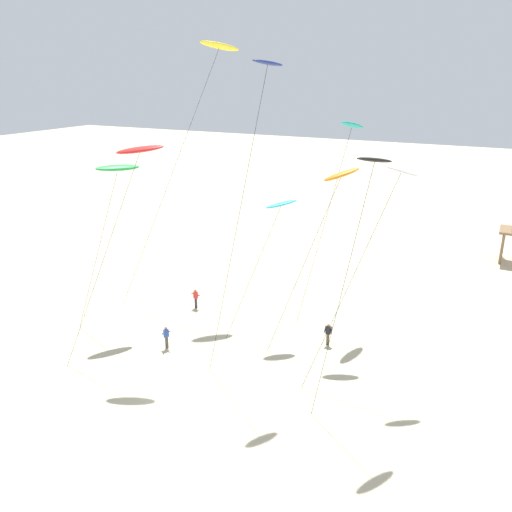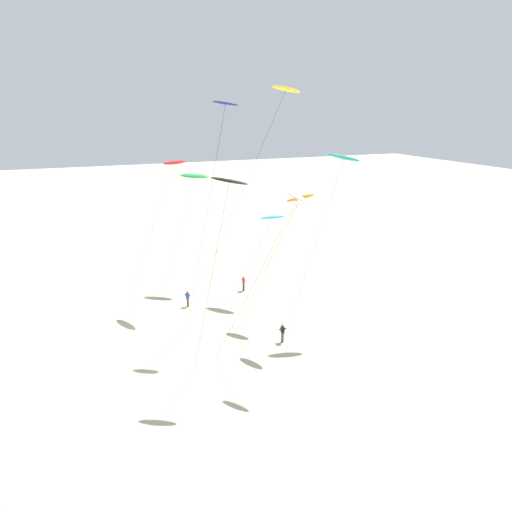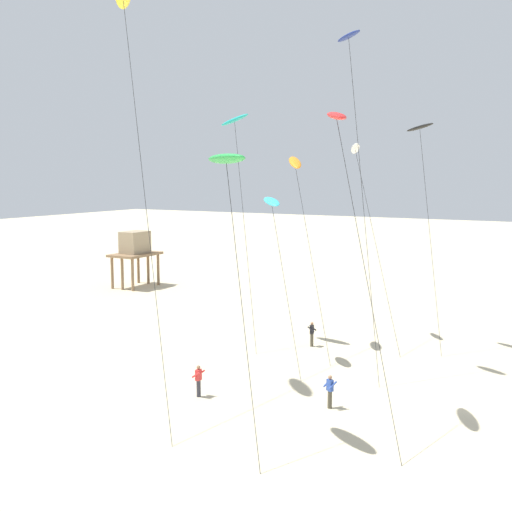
{
  "view_description": "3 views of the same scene",
  "coord_description": "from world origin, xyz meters",
  "views": [
    {
      "loc": [
        15.26,
        -20.09,
        18.62
      ],
      "look_at": [
        -0.06,
        10.58,
        6.42
      ],
      "focal_mm": 36.3,
      "sensor_mm": 36.0,
      "label": 1
    },
    {
      "loc": [
        36.2,
        -3.17,
        18.77
      ],
      "look_at": [
        -0.42,
        11.73,
        6.01
      ],
      "focal_mm": 32.16,
      "sensor_mm": 36.0,
      "label": 2
    },
    {
      "loc": [
        -33.99,
        -5.73,
        11.52
      ],
      "look_at": [
        0.36,
        13.51,
        6.51
      ],
      "focal_mm": 46.1,
      "sensor_mm": 36.0,
      "label": 3
    }
  ],
  "objects": [
    {
      "name": "ground_plane",
      "position": [
        0.0,
        0.0,
        0.0
      ],
      "size": [
        260.0,
        260.0,
        0.0
      ],
      "primitive_type": "plane",
      "color": "beige"
    },
    {
      "name": "kite_teal",
      "position": [
        4.31,
        17.35,
        14.9
      ],
      "size": [
        3.42,
        4.55,
        15.54
      ],
      "color": "teal",
      "rests_on": "ground"
    },
    {
      "name": "kite_white",
      "position": [
        9.34,
        10.63,
        12.98
      ],
      "size": [
        5.07,
        5.5,
        13.62
      ],
      "color": "white",
      "rests_on": "ground"
    },
    {
      "name": "kite_green",
      "position": [
        -10.44,
        8.88,
        12.06
      ],
      "size": [
        3.85,
        4.64,
        12.41
      ],
      "color": "green",
      "rests_on": "ground"
    },
    {
      "name": "kite_orange",
      "position": [
        5.0,
        13.17,
        12.1
      ],
      "size": [
        4.71,
        5.17,
        12.72
      ],
      "color": "orange",
      "rests_on": "ground"
    },
    {
      "name": "kite_cyan",
      "position": [
        0.86,
        12.7,
        9.73
      ],
      "size": [
        3.97,
        4.49,
        10.17
      ],
      "color": "#33BFE0",
      "rests_on": "ground"
    },
    {
      "name": "kite_navy",
      "position": [
        1.75,
        8.27,
        18.71
      ],
      "size": [
        3.44,
        4.17,
        19.41
      ],
      "color": "navy",
      "rests_on": "ground"
    },
    {
      "name": "kite_red",
      "position": [
        -5.85,
        5.83,
        13.99
      ],
      "size": [
        5.35,
        5.67,
        14.48
      ],
      "color": "red",
      "rests_on": "ground"
    },
    {
      "name": "kite_black",
      "position": [
        8.87,
        6.08,
        14.23
      ],
      "size": [
        2.88,
        3.58,
        14.74
      ],
      "color": "black",
      "rests_on": "ground"
    },
    {
      "name": "kite_flyer_nearest",
      "position": [
        5.09,
        11.88,
        0.89
      ],
      "size": [
        0.59,
        0.56,
        1.67
      ],
      "color": "#4C4738",
      "rests_on": "ground"
    },
    {
      "name": "kite_flyer_middle",
      "position": [
        -5.06,
        6.31,
        0.89
      ],
      "size": [
        0.7,
        0.71,
        1.67
      ],
      "color": "#4C4738",
      "rests_on": "ground"
    },
    {
      "name": "kite_flyer_furthest",
      "position": [
        -6.83,
        12.88,
        0.89
      ],
      "size": [
        0.54,
        0.52,
        1.67
      ],
      "color": "#33333D",
      "rests_on": "ground"
    },
    {
      "name": "stilt_house",
      "position": [
        17.44,
        37.07,
        4.02
      ],
      "size": [
        5.06,
        3.26,
        5.65
      ],
      "color": "#846647",
      "rests_on": "ground"
    }
  ]
}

